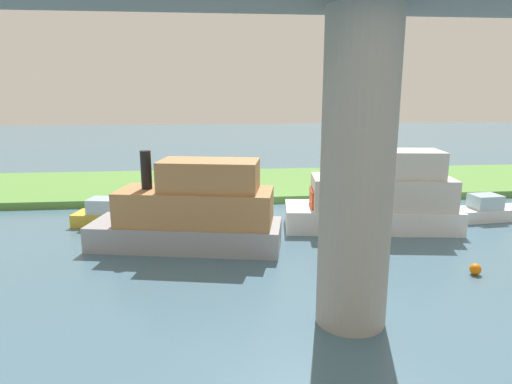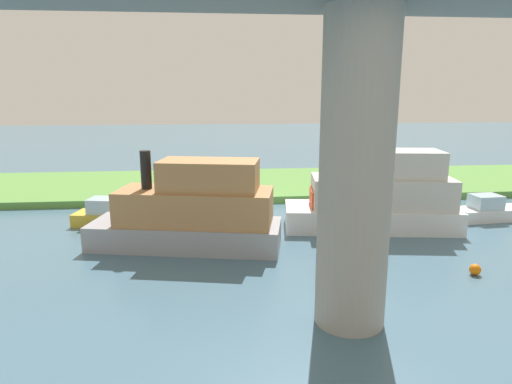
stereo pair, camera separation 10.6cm
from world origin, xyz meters
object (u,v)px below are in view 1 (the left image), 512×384
Objects in this scene: pontoon_yellow at (377,197)px; skiff_small at (113,216)px; motorboat_red at (192,212)px; riverboat_paddlewheel at (491,210)px; marker_buoy at (475,269)px; person_on_bank at (232,185)px; mooring_post at (182,189)px; bridge_pylon at (357,175)px.

skiff_small is (15.57, -2.22, -1.29)m from pontoon_yellow.
motorboat_red reaches higher than riverboat_paddlewheel.
marker_buoy is (6.01, 8.30, -0.32)m from riverboat_paddlewheel.
person_on_bank is 3.64m from mooring_post.
marker_buoy is at bearing 151.77° from skiff_small.
person_on_bank reaches higher than mooring_post.
bridge_pylon is 20.00m from mooring_post.
riverboat_paddlewheel is (-23.48, 1.08, -0.01)m from skiff_small.
skiff_small is 10.36× the size of marker_buoy.
riverboat_paddlewheel is 10.26m from marker_buoy.
skiff_small is (3.80, 5.43, -0.40)m from mooring_post.
marker_buoy is (-12.56, 4.99, -1.60)m from motorboat_red.
mooring_post is 0.19× the size of skiff_small.
riverboat_paddlewheel is 9.91× the size of marker_buoy.
person_on_bank is 0.14× the size of pontoon_yellow.
mooring_post is 20.73m from riverboat_paddlewheel.
bridge_pylon is at bearing 27.14° from marker_buoy.
marker_buoy is at bearing 123.87° from person_on_bank.
motorboat_red reaches higher than mooring_post.
riverboat_paddlewheel is at bearing 157.50° from person_on_bank.
person_on_bank is 0.28× the size of riverboat_paddlewheel.
pontoon_yellow is (-8.13, 7.79, 0.68)m from person_on_bank.
skiff_small is 19.83m from marker_buoy.
skiff_small reaches higher than marker_buoy.
pontoon_yellow is at bearing 8.24° from riverboat_paddlewheel.
marker_buoy is (-17.47, 9.38, -0.34)m from skiff_small.
mooring_post is 1.95× the size of marker_buoy.
mooring_post is at bearing -125.01° from skiff_small.
riverboat_paddlewheel is at bearing 177.37° from skiff_small.
mooring_post reaches higher than marker_buoy.
pontoon_yellow reaches higher than riverboat_paddlewheel.
skiff_small is (7.44, 5.57, -0.61)m from person_on_bank.
pontoon_yellow is at bearing -75.12° from marker_buoy.
mooring_post is 0.09× the size of pontoon_yellow.
mooring_post is at bearing -47.30° from marker_buoy.
person_on_bank reaches higher than skiff_small.
pontoon_yellow is 1.99× the size of skiff_small.
motorboat_red is (5.80, -8.45, -3.40)m from bridge_pylon.
motorboat_red is 18.90m from riverboat_paddlewheel.
skiff_small is at bearing 54.99° from mooring_post.
motorboat_red is 2.06× the size of riverboat_paddlewheel.
person_on_bank is at bearing -177.82° from mooring_post.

